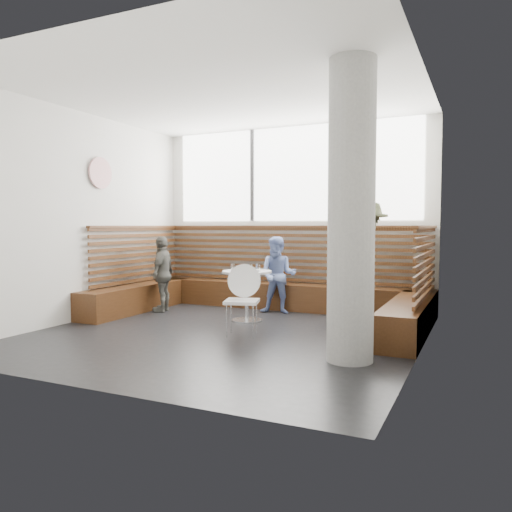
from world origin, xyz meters
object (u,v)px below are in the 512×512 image
at_px(adult_man, 363,263).
at_px(cafe_chair, 244,294).
at_px(cafe_table, 247,285).
at_px(child_back, 278,275).
at_px(child_left, 163,274).
at_px(concrete_column, 351,212).

bearing_deg(adult_man, cafe_chair, 113.93).
relative_size(cafe_table, adult_man, 0.42).
bearing_deg(cafe_table, child_back, 78.10).
height_order(cafe_chair, child_left, child_left).
xyz_separation_m(cafe_table, cafe_chair, (0.39, -0.88, -0.00)).
bearing_deg(adult_man, child_back, 53.09).
distance_m(cafe_table, cafe_chair, 0.96).
distance_m(adult_man, child_back, 1.63).
bearing_deg(cafe_chair, concrete_column, -39.78).
distance_m(child_back, child_left, 1.97).
height_order(concrete_column, cafe_chair, concrete_column).
height_order(concrete_column, child_back, concrete_column).
xyz_separation_m(cafe_table, child_left, (-1.69, 0.20, 0.09)).
bearing_deg(child_back, concrete_column, -63.08).
xyz_separation_m(cafe_chair, child_left, (-2.07, 1.08, 0.09)).
bearing_deg(concrete_column, adult_man, 98.61).
bearing_deg(adult_man, child_left, 73.38).
xyz_separation_m(cafe_chair, adult_man, (1.31, 1.22, 0.37)).
distance_m(concrete_column, child_back, 3.15).
xyz_separation_m(concrete_column, child_left, (-3.67, 1.76, -0.96)).
distance_m(cafe_chair, child_back, 1.73).
distance_m(cafe_table, child_left, 1.70).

